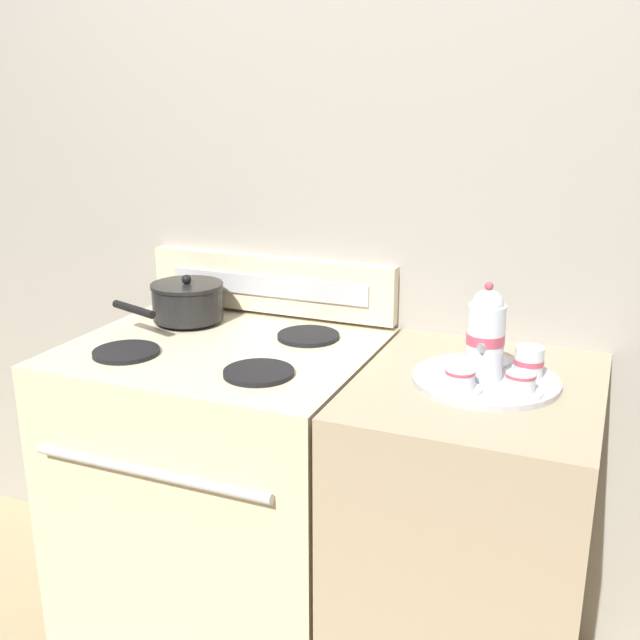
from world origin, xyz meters
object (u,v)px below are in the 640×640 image
(teapot, at_px, (486,333))
(teacup_front, at_px, (460,380))
(stove, at_px, (226,496))
(teacup_left, at_px, (490,353))
(creamer_jug, at_px, (529,361))
(serving_tray, at_px, (486,380))
(teacup_right, at_px, (520,383))
(saucepan, at_px, (187,301))

(teapot, xyz_separation_m, teacup_front, (-0.03, -0.10, -0.08))
(stove, distance_m, teapot, 0.90)
(teacup_left, bearing_deg, creamer_jug, -30.72)
(stove, xyz_separation_m, serving_tray, (0.70, 0.01, 0.46))
(teacup_right, distance_m, creamer_jug, 0.11)
(stove, bearing_deg, teacup_left, 9.27)
(saucepan, bearing_deg, teacup_left, -2.24)
(serving_tray, bearing_deg, teapot, -156.46)
(teacup_right, xyz_separation_m, teacup_front, (-0.13, -0.03, 0.00))
(serving_tray, bearing_deg, saucepan, 171.05)
(teapot, bearing_deg, creamer_jug, 27.42)
(teacup_right, bearing_deg, creamer_jug, 88.54)
(saucepan, xyz_separation_m, teacup_front, (0.85, -0.24, -0.03))
(stove, height_order, teacup_right, teacup_right)
(saucepan, height_order, teacup_left, saucepan)
(teacup_left, distance_m, teacup_right, 0.20)
(saucepan, relative_size, creamer_jug, 4.48)
(serving_tray, bearing_deg, teacup_right, -37.90)
(serving_tray, xyz_separation_m, teacup_right, (0.09, -0.07, 0.03))
(saucepan, relative_size, teacup_right, 3.17)
(serving_tray, distance_m, teacup_front, 0.11)
(teacup_left, bearing_deg, teacup_front, -98.02)
(saucepan, bearing_deg, creamer_jug, -5.48)
(saucepan, height_order, serving_tray, saucepan)
(stove, relative_size, teacup_front, 9.13)
(stove, bearing_deg, serving_tray, 0.51)
(teapot, bearing_deg, teacup_left, 93.18)
(saucepan, height_order, teacup_right, saucepan)
(teacup_left, relative_size, teacup_front, 1.00)
(teacup_left, distance_m, teacup_front, 0.21)
(teacup_right, relative_size, teacup_front, 1.00)
(creamer_jug, bearing_deg, teacup_left, 149.28)
(stove, xyz_separation_m, teapot, (0.70, 0.00, 0.57))
(teacup_left, bearing_deg, stove, -170.73)
(teacup_front, bearing_deg, teapot, 69.89)
(teacup_front, xyz_separation_m, creamer_jug, (0.13, 0.14, 0.01))
(teacup_right, height_order, teacup_front, same)
(saucepan, bearing_deg, stove, -37.43)
(serving_tray, height_order, teacup_front, teacup_front)
(teacup_left, distance_m, creamer_jug, 0.12)
(teacup_right, bearing_deg, saucepan, 168.03)
(teacup_right, relative_size, creamer_jug, 1.41)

